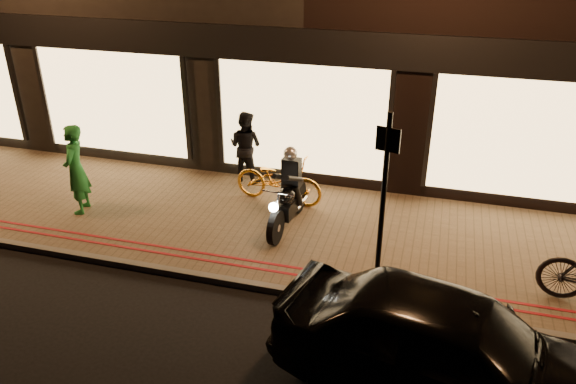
# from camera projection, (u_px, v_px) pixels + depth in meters

# --- Properties ---
(ground) EXTENTS (90.00, 90.00, 0.00)m
(ground) POSITION_uv_depth(u_px,v_px,m) (241.00, 288.00, 9.21)
(ground) COLOR black
(ground) RESTS_ON ground
(sidewalk) EXTENTS (50.00, 4.00, 0.12)m
(sidewalk) POSITION_uv_depth(u_px,v_px,m) (276.00, 227.00, 10.91)
(sidewalk) COLOR brown
(sidewalk) RESTS_ON ground
(kerb_stone) EXTENTS (50.00, 0.14, 0.12)m
(kerb_stone) POSITION_uv_depth(u_px,v_px,m) (242.00, 284.00, 9.23)
(kerb_stone) COLOR #59544C
(kerb_stone) RESTS_ON ground
(red_kerb_lines) EXTENTS (50.00, 0.26, 0.01)m
(red_kerb_lines) POSITION_uv_depth(u_px,v_px,m) (251.00, 264.00, 9.63)
(red_kerb_lines) COLOR maroon
(red_kerb_lines) RESTS_ON sidewalk
(motorcycle) EXTENTS (0.60, 1.94, 1.59)m
(motorcycle) POSITION_uv_depth(u_px,v_px,m) (288.00, 197.00, 10.58)
(motorcycle) COLOR black
(motorcycle) RESTS_ON sidewalk
(sign_post) EXTENTS (0.35, 0.11, 3.00)m
(sign_post) POSITION_uv_depth(u_px,v_px,m) (383.00, 199.00, 8.16)
(sign_post) COLOR black
(sign_post) RESTS_ON sidewalk
(bicycle_gold) EXTENTS (1.94, 0.84, 0.99)m
(bicycle_gold) POSITION_uv_depth(u_px,v_px,m) (279.00, 180.00, 11.55)
(bicycle_gold) COLOR gold
(bicycle_gold) RESTS_ON sidewalk
(person_green) EXTENTS (0.60, 0.76, 1.82)m
(person_green) POSITION_uv_depth(u_px,v_px,m) (76.00, 169.00, 10.99)
(person_green) COLOR #1F752E
(person_green) RESTS_ON sidewalk
(person_dark) EXTENTS (0.88, 0.75, 1.60)m
(person_dark) POSITION_uv_depth(u_px,v_px,m) (246.00, 146.00, 12.38)
(person_dark) COLOR black
(person_dark) RESTS_ON sidewalk
(parked_car) EXTENTS (4.71, 2.69, 1.51)m
(parked_car) POSITION_uv_depth(u_px,v_px,m) (450.00, 350.00, 6.83)
(parked_car) COLOR black
(parked_car) RESTS_ON ground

